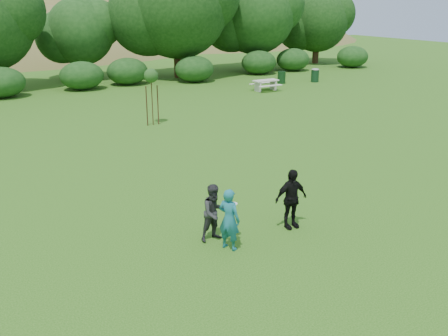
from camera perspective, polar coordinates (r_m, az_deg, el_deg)
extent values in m
plane|color=#19470C|center=(13.58, 6.35, -7.94)|extent=(120.00, 120.00, 0.00)
imported|color=#196374|center=(12.61, 0.59, -5.89)|extent=(0.62, 0.71, 1.63)
imported|color=#29292C|center=(13.09, -1.10, -5.12)|extent=(0.79, 0.63, 1.55)
imported|color=black|center=(13.89, 7.67, -3.51)|extent=(1.02, 0.46, 1.71)
cylinder|color=black|center=(38.81, 6.59, 10.25)|extent=(0.60, 0.60, 0.90)
cylinder|color=white|center=(12.93, 0.96, -4.12)|extent=(0.27, 0.27, 0.04)
cylinder|color=#3D2518|center=(25.54, -8.22, 7.63)|extent=(0.05, 0.05, 2.50)
sphere|color=#244C1B|center=(25.33, -8.35, 10.41)|extent=(0.70, 0.70, 0.70)
cylinder|color=#392216|center=(25.48, -8.82, 7.00)|extent=(0.06, 0.06, 2.00)
cylinder|color=#402719|center=(25.69, -7.56, 7.16)|extent=(0.06, 0.06, 2.00)
cube|color=#B8B7AA|center=(35.37, 4.79, 9.93)|extent=(1.80, 0.75, 0.08)
cube|color=#BBB9AE|center=(35.07, 3.88, 9.25)|extent=(0.10, 0.70, 0.68)
cube|color=beige|center=(35.80, 5.64, 9.40)|extent=(0.10, 0.70, 0.68)
cube|color=beige|center=(34.93, 5.34, 9.34)|extent=(1.80, 0.28, 0.06)
cube|color=beige|center=(35.91, 4.23, 9.62)|extent=(1.80, 0.28, 0.06)
cylinder|color=#12331D|center=(39.88, 10.35, 10.30)|extent=(0.60, 0.60, 0.90)
ellipsoid|color=gray|center=(39.81, 10.40, 11.01)|extent=(0.60, 0.60, 0.20)
ellipsoid|color=olive|center=(88.54, -11.01, 5.04)|extent=(100.00, 64.00, 52.00)
ellipsoid|color=olive|center=(80.08, -1.60, 9.58)|extent=(60.00, 44.00, 24.00)
cylinder|color=#3A2616|center=(42.30, -15.78, 11.31)|extent=(0.60, 0.60, 2.27)
sphere|color=#194214|center=(42.08, -16.09, 14.79)|extent=(5.22, 5.22, 5.22)
cylinder|color=#3A2616|center=(41.74, -5.23, 12.56)|extent=(0.76, 0.76, 3.32)
sphere|color=#194214|center=(41.51, -5.39, 17.92)|extent=(8.12, 8.12, 8.12)
cylinder|color=#3A2616|center=(46.48, 3.47, 13.00)|extent=(0.71, 0.71, 2.97)
sphere|color=#194214|center=(46.27, 3.56, 17.28)|extent=(7.19, 7.19, 7.19)
cylinder|color=#3A2616|center=(52.06, 10.44, 13.05)|extent=(0.62, 0.62, 2.45)
sphere|color=#194214|center=(51.87, 10.64, 16.23)|extent=(6.03, 6.03, 6.03)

